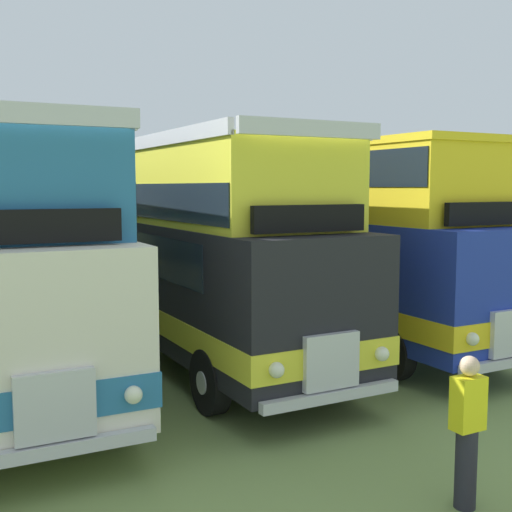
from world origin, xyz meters
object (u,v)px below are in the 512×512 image
Objects in this scene: bus_eighth_in_row at (327,232)px; marshal_person at (467,431)px; bus_sixth_in_row at (1,250)px; bus_seventh_in_row at (188,243)px.

marshal_person is at bearing -113.89° from bus_eighth_in_row.
bus_eighth_in_row is (7.40, -0.15, 0.11)m from bus_sixth_in_row.
bus_eighth_in_row is at bearing 66.11° from marshal_person.
bus_sixth_in_row is 7.40m from bus_eighth_in_row.
bus_sixth_in_row is 1.06× the size of bus_eighth_in_row.
marshal_person is (0.17, -7.79, -1.47)m from bus_seventh_in_row.
bus_sixth_in_row is 1.08× the size of bus_seventh_in_row.
marshal_person is (3.87, -8.12, -1.48)m from bus_sixth_in_row.
bus_seventh_in_row reaches higher than bus_eighth_in_row.
bus_seventh_in_row is 3.71m from bus_eighth_in_row.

